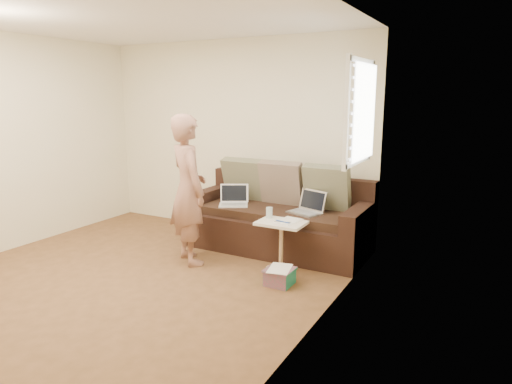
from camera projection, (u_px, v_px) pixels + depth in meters
floor at (119, 286)px, 4.53m from camera, size 4.50×4.50×0.00m
ceiling at (101, 10)px, 3.99m from camera, size 4.50×4.50×0.00m
wall_back at (234, 138)px, 6.20m from camera, size 4.00×0.00×4.00m
wall_right at (309, 174)px, 3.33m from camera, size 0.00×4.50×4.50m
window_blinds at (361, 112)px, 4.56m from camera, size 0.12×0.88×1.08m
sofa at (278, 215)px, 5.55m from camera, size 2.20×0.95×0.85m
pillow_left at (244, 179)px, 5.94m from camera, size 0.55×0.29×0.57m
pillow_mid at (281, 183)px, 5.67m from camera, size 0.55×0.27×0.57m
pillow_right at (327, 188)px, 5.39m from camera, size 0.55×0.28×0.57m
laptop_silver at (304, 213)px, 5.27m from camera, size 0.44×0.37×0.25m
laptop_white at (233, 206)px, 5.65m from camera, size 0.43×0.40×0.26m
person at (188, 190)px, 5.04m from camera, size 0.74×0.69×1.68m
side_table at (281, 246)px, 4.88m from camera, size 0.50×0.35×0.55m
drinking_glass at (269, 213)px, 4.95m from camera, size 0.07×0.07×0.12m
scissors at (283, 222)px, 4.79m from camera, size 0.20×0.13×0.02m
paper_on_table at (288, 221)px, 4.85m from camera, size 0.25×0.33×0.00m
striped_box at (280, 276)px, 4.55m from camera, size 0.27×0.27×0.17m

